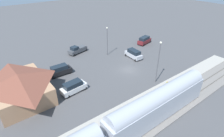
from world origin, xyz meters
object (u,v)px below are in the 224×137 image
object	(u,v)px
pickup_charcoal	(77,50)
suv_black	(60,70)
suv_white	(73,87)
light_pole_lot_center	(107,38)
suv_silver	(134,54)
light_pole_near_platform	(159,58)
station_building	(20,86)
pedestrian_on_platform	(167,84)
suv_maroon	(144,40)

from	to	relation	value
pickup_charcoal	suv_black	distance (m)	11.59
suv_white	light_pole_lot_center	bearing A→B (deg)	-57.40
suv_silver	light_pole_near_platform	world-z (taller)	light_pole_near_platform
suv_black	station_building	bearing A→B (deg)	111.76
pickup_charcoal	station_building	bearing A→B (deg)	123.50
pedestrian_on_platform	suv_black	xyz separation A→B (m)	(17.76, 13.85, -0.13)
station_building	suv_black	distance (m)	9.53
pedestrian_on_platform	suv_maroon	world-z (taller)	suv_maroon
suv_silver	suv_maroon	bearing A→B (deg)	-61.07
suv_maroon	suv_black	distance (m)	27.91
suv_maroon	pickup_charcoal	distance (m)	20.41
pedestrian_on_platform	pickup_charcoal	bearing A→B (deg)	11.84
suv_silver	suv_white	size ratio (longest dim) A/B	0.99
pedestrian_on_platform	suv_black	size ratio (longest dim) A/B	0.35
suv_black	suv_white	size ratio (longest dim) A/B	0.97
suv_black	light_pole_lot_center	size ratio (longest dim) A/B	0.65
suv_black	light_pole_near_platform	world-z (taller)	light_pole_near_platform
suv_maroon	suv_black	xyz separation A→B (m)	(-1.54, 27.87, 0.00)
station_building	light_pole_lot_center	distance (m)	23.75
suv_black	suv_maroon	bearing A→B (deg)	-86.83
suv_maroon	pickup_charcoal	world-z (taller)	suv_maroon
suv_silver	suv_white	world-z (taller)	same
suv_silver	suv_black	bearing A→B (deg)	78.93
pickup_charcoal	suv_maroon	bearing A→B (deg)	-108.16
station_building	suv_black	size ratio (longest dim) A/B	2.53
pickup_charcoal	suv_black	size ratio (longest dim) A/B	1.16
light_pole_near_platform	light_pole_lot_center	xyz separation A→B (m)	(16.68, 0.06, -0.70)
suv_maroon	suv_white	xyz separation A→B (m)	(-9.06, 28.48, 0.00)
suv_black	pedestrian_on_platform	bearing A→B (deg)	-142.05
pedestrian_on_platform	light_pole_lot_center	bearing A→B (deg)	-1.18
suv_silver	suv_white	bearing A→B (deg)	101.51
suv_silver	suv_black	xyz separation A→B (m)	(3.63, 18.52, 0.00)
pedestrian_on_platform	suv_white	xyz separation A→B (m)	(10.24, 14.47, -0.13)
suv_black	light_pole_near_platform	size ratio (longest dim) A/B	0.56
suv_silver	suv_black	size ratio (longest dim) A/B	1.01
suv_silver	station_building	bearing A→B (deg)	89.72
suv_maroon	suv_black	world-z (taller)	same
pedestrian_on_platform	suv_maroon	bearing A→B (deg)	-35.98
suv_silver	light_pole_lot_center	bearing A→B (deg)	37.22
light_pole_near_platform	station_building	bearing A→B (deg)	64.10
pickup_charcoal	light_pole_lot_center	size ratio (longest dim) A/B	0.75
suv_maroon	light_pole_near_platform	xyz separation A→B (m)	(-16.23, 13.55, 4.34)
suv_white	light_pole_near_platform	world-z (taller)	light_pole_near_platform
pedestrian_on_platform	suv_white	size ratio (longest dim) A/B	0.34
suv_maroon	light_pole_near_platform	world-z (taller)	light_pole_near_platform
suv_maroon	light_pole_near_platform	bearing A→B (deg)	140.14
light_pole_near_platform	light_pole_lot_center	distance (m)	16.69
suv_silver	suv_white	distance (m)	19.53
suv_silver	light_pole_lot_center	size ratio (longest dim) A/B	0.66
light_pole_near_platform	pedestrian_on_platform	bearing A→B (deg)	171.43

